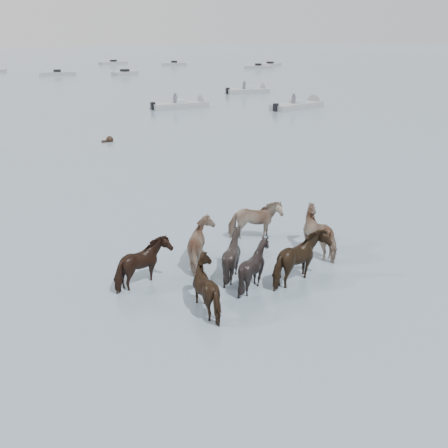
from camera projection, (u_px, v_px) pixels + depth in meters
ground at (213, 283)px, 13.17m from camera, size 400.00×400.00×0.00m
pony_herd at (247, 252)px, 13.61m from camera, size 7.24×4.60×1.51m
swimming_pony at (109, 140)px, 29.77m from camera, size 0.72×0.44×0.44m
motorboat_c at (188, 105)px, 42.80m from camera, size 5.51×1.95×1.92m
motorboat_d at (303, 105)px, 42.71m from camera, size 5.86×2.47×1.92m
motorboat_e at (254, 91)px, 52.59m from camera, size 5.14×2.62×1.92m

